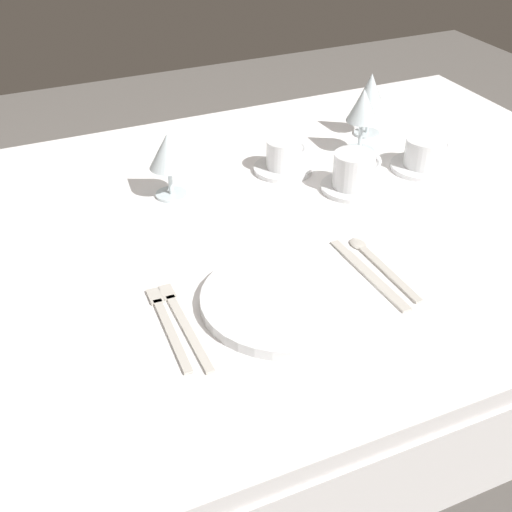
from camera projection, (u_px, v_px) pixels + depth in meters
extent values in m
plane|color=slate|center=(234.00, 483.00, 1.72)|extent=(6.00, 6.00, 0.00)
cube|color=white|center=(227.00, 239.00, 1.31)|extent=(1.80, 1.10, 0.04)
cube|color=white|center=(378.00, 497.00, 0.96)|extent=(1.80, 0.01, 0.18)
cube|color=white|center=(148.00, 170.00, 1.79)|extent=(1.80, 0.01, 0.18)
cylinder|color=brown|center=(413.00, 211.00, 2.13)|extent=(0.07, 0.07, 0.70)
cylinder|color=white|center=(287.00, 299.00, 1.11)|extent=(0.27, 0.27, 0.02)
cube|color=beige|center=(189.00, 332.00, 1.06)|extent=(0.02, 0.20, 0.00)
cube|color=beige|center=(168.00, 293.00, 1.14)|extent=(0.02, 0.04, 0.00)
cube|color=beige|center=(172.00, 334.00, 1.05)|extent=(0.02, 0.18, 0.00)
cube|color=beige|center=(155.00, 296.00, 1.13)|extent=(0.02, 0.04, 0.00)
cube|color=beige|center=(375.00, 280.00, 1.17)|extent=(0.02, 0.19, 0.00)
cube|color=beige|center=(342.00, 249.00, 1.25)|extent=(0.02, 0.06, 0.00)
cube|color=beige|center=(389.00, 273.00, 1.18)|extent=(0.01, 0.18, 0.00)
ellipsoid|color=beige|center=(358.00, 244.00, 1.26)|extent=(0.03, 0.04, 0.01)
cylinder|color=white|center=(283.00, 169.00, 1.51)|extent=(0.13, 0.13, 0.01)
cylinder|color=white|center=(283.00, 154.00, 1.49)|extent=(0.07, 0.07, 0.06)
torus|color=white|center=(298.00, 150.00, 1.50)|extent=(0.04, 0.01, 0.04)
cylinder|color=white|center=(352.00, 187.00, 1.44)|extent=(0.13, 0.13, 0.01)
cylinder|color=white|center=(353.00, 170.00, 1.41)|extent=(0.08, 0.08, 0.07)
torus|color=white|center=(371.00, 164.00, 1.43)|extent=(0.05, 0.01, 0.05)
cylinder|color=white|center=(423.00, 167.00, 1.52)|extent=(0.14, 0.14, 0.01)
cylinder|color=white|center=(425.00, 152.00, 1.50)|extent=(0.09, 0.09, 0.06)
torus|color=white|center=(441.00, 147.00, 1.51)|extent=(0.04, 0.01, 0.04)
cylinder|color=silver|center=(367.00, 133.00, 1.67)|extent=(0.06, 0.06, 0.01)
cylinder|color=silver|center=(368.00, 119.00, 1.65)|extent=(0.01, 0.01, 0.07)
cone|color=silver|center=(371.00, 89.00, 1.61)|extent=(0.07, 0.07, 0.08)
cylinder|color=silver|center=(359.00, 151.00, 1.59)|extent=(0.07, 0.07, 0.01)
cylinder|color=silver|center=(360.00, 135.00, 1.57)|extent=(0.01, 0.01, 0.07)
cone|color=silver|center=(363.00, 105.00, 1.53)|extent=(0.07, 0.07, 0.07)
cylinder|color=silver|center=(171.00, 194.00, 1.42)|extent=(0.06, 0.06, 0.01)
cylinder|color=silver|center=(170.00, 180.00, 1.40)|extent=(0.01, 0.01, 0.06)
cone|color=silver|center=(168.00, 151.00, 1.36)|extent=(0.08, 0.08, 0.07)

